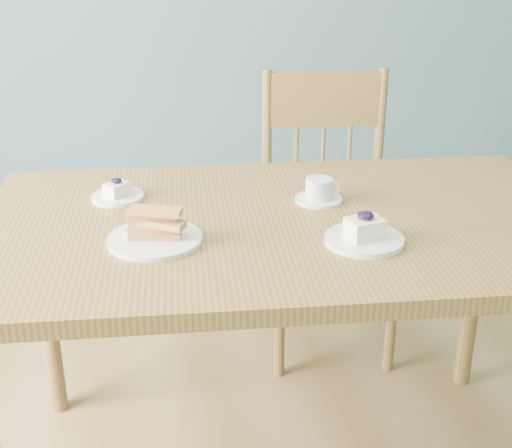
# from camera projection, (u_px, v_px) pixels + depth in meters

# --- Properties ---
(dining_table) EXTENTS (1.62, 1.06, 0.81)m
(dining_table) POSITION_uv_depth(u_px,v_px,m) (285.00, 248.00, 1.81)
(dining_table) COLOR olive
(dining_table) RESTS_ON ground
(dining_chair) EXTENTS (0.53, 0.51, 1.01)m
(dining_chair) POSITION_uv_depth(u_px,v_px,m) (328.00, 214.00, 2.57)
(dining_chair) COLOR olive
(dining_chair) RESTS_ON ground
(cheesecake_plate_near) EXTENTS (0.18, 0.18, 0.08)m
(cheesecake_plate_near) POSITION_uv_depth(u_px,v_px,m) (364.00, 235.00, 1.65)
(cheesecake_plate_near) COLOR silver
(cheesecake_plate_near) RESTS_ON dining_table
(cheesecake_plate_far) EXTENTS (0.14, 0.14, 0.06)m
(cheesecake_plate_far) POSITION_uv_depth(u_px,v_px,m) (117.00, 194.00, 1.90)
(cheesecake_plate_far) COLOR silver
(cheesecake_plate_far) RESTS_ON dining_table
(coffee_cup) EXTENTS (0.13, 0.13, 0.06)m
(coffee_cup) POSITION_uv_depth(u_px,v_px,m) (319.00, 192.00, 1.88)
(coffee_cup) COLOR silver
(coffee_cup) RESTS_ON dining_table
(biscotti_plate) EXTENTS (0.22, 0.22, 0.09)m
(biscotti_plate) POSITION_uv_depth(u_px,v_px,m) (155.00, 231.00, 1.65)
(biscotti_plate) COLOR silver
(biscotti_plate) RESTS_ON dining_table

